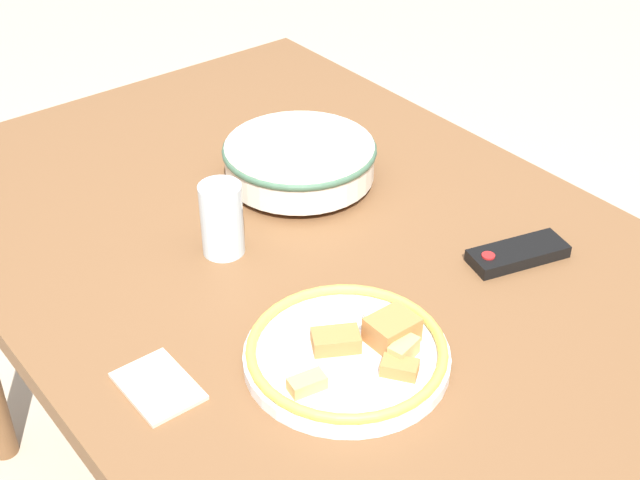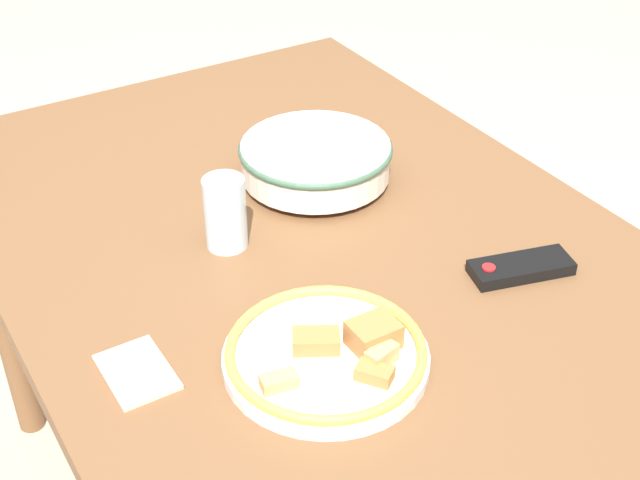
% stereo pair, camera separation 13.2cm
% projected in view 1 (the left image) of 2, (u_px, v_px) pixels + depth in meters
% --- Properties ---
extents(dining_table, '(1.35, 0.95, 0.77)m').
position_uv_depth(dining_table, '(297.00, 275.00, 1.49)').
color(dining_table, brown).
rests_on(dining_table, ground_plane).
extents(noodle_bowl, '(0.27, 0.27, 0.07)m').
position_uv_depth(noodle_bowl, '(300.00, 160.00, 1.55)').
color(noodle_bowl, silver).
rests_on(noodle_bowl, dining_table).
extents(food_plate, '(0.28, 0.28, 0.06)m').
position_uv_depth(food_plate, '(350.00, 352.00, 1.19)').
color(food_plate, white).
rests_on(food_plate, dining_table).
extents(tv_remote, '(0.10, 0.17, 0.02)m').
position_uv_depth(tv_remote, '(518.00, 254.00, 1.38)').
color(tv_remote, black).
rests_on(tv_remote, dining_table).
extents(drinking_glass, '(0.07, 0.07, 0.12)m').
position_uv_depth(drinking_glass, '(222.00, 219.00, 1.37)').
color(drinking_glass, silver).
rests_on(drinking_glass, dining_table).
extents(folded_napkin, '(0.12, 0.08, 0.01)m').
position_uv_depth(folded_napkin, '(158.00, 386.00, 1.15)').
color(folded_napkin, beige).
rests_on(folded_napkin, dining_table).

